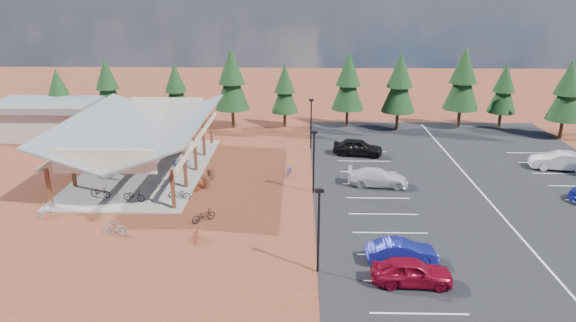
{
  "coord_description": "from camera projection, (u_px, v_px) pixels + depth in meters",
  "views": [
    {
      "loc": [
        3.94,
        -36.14,
        15.58
      ],
      "look_at": [
        2.92,
        4.51,
        1.85
      ],
      "focal_mm": 32.0,
      "sensor_mm": 36.0,
      "label": 1
    }
  ],
  "objects": [
    {
      "name": "bike_6",
      "position": [
        182.0,
        162.0,
        46.83
      ],
      "size": [
        1.75,
        0.84,
        0.88
      ],
      "primitive_type": "imported",
      "rotation": [
        0.0,
        0.0,
        1.72
      ],
      "color": "navy",
      "rests_on": "concrete_pad"
    },
    {
      "name": "bike_2",
      "position": [
        127.0,
        159.0,
        47.65
      ],
      "size": [
        1.68,
        0.71,
        0.86
      ],
      "primitive_type": "imported",
      "rotation": [
        0.0,
        0.0,
        1.48
      ],
      "color": "navy",
      "rests_on": "concrete_pad"
    },
    {
      "name": "trash_bin_0",
      "position": [
        207.0,
        183.0,
        42.03
      ],
      "size": [
        0.6,
        0.6,
        0.9
      ],
      "primitive_type": "cylinder",
      "color": "#482819",
      "rests_on": "ground"
    },
    {
      "name": "pine_2",
      "position": [
        176.0,
        88.0,
        58.99
      ],
      "size": [
        3.25,
        3.25,
        7.57
      ],
      "color": "#382314",
      "rests_on": "ground"
    },
    {
      "name": "lamp_post_1",
      "position": [
        314.0,
        158.0,
        40.13
      ],
      "size": [
        0.5,
        0.25,
        5.14
      ],
      "color": "black",
      "rests_on": "ground"
    },
    {
      "name": "outbuilding",
      "position": [
        46.0,
        118.0,
        56.28
      ],
      "size": [
        11.0,
        7.0,
        3.9
      ],
      "color": "#ADA593",
      "rests_on": "ground"
    },
    {
      "name": "car_3",
      "position": [
        378.0,
        177.0,
        42.33
      ],
      "size": [
        5.13,
        2.54,
        1.43
      ],
      "primitive_type": "imported",
      "rotation": [
        0.0,
        0.0,
        1.46
      ],
      "color": "silver",
      "rests_on": "asphalt_lot"
    },
    {
      "name": "ground",
      "position": [
        249.0,
        202.0,
        39.3
      ],
      "size": [
        140.0,
        140.0,
        0.0
      ],
      "primitive_type": "plane",
      "color": "brown",
      "rests_on": "ground"
    },
    {
      "name": "bike_5",
      "position": [
        158.0,
        181.0,
        42.12
      ],
      "size": [
        1.55,
        0.82,
        0.9
      ],
      "primitive_type": "imported",
      "rotation": [
        0.0,
        0.0,
        1.29
      ],
      "color": "gray",
      "rests_on": "concrete_pad"
    },
    {
      "name": "pine_1",
      "position": [
        107.0,
        86.0,
        59.31
      ],
      "size": [
        3.43,
        3.43,
        7.99
      ],
      "color": "#382314",
      "rests_on": "ground"
    },
    {
      "name": "bike_7",
      "position": [
        176.0,
        150.0,
        50.1
      ],
      "size": [
        1.52,
        0.47,
        0.91
      ],
      "primitive_type": "imported",
      "rotation": [
        0.0,
        0.0,
        1.54
      ],
      "color": "maroon",
      "rests_on": "concrete_pad"
    },
    {
      "name": "bike_13",
      "position": [
        115.0,
        228.0,
        33.95
      ],
      "size": [
        1.76,
        0.64,
        1.03
      ],
      "primitive_type": "imported",
      "rotation": [
        0.0,
        0.0,
        4.62
      ],
      "color": "gray",
      "rests_on": "ground"
    },
    {
      "name": "bike_14",
      "position": [
        289.0,
        170.0,
        44.88
      ],
      "size": [
        0.87,
        1.75,
        0.88
      ],
      "primitive_type": "imported",
      "rotation": [
        0.0,
        0.0,
        -0.18
      ],
      "color": "navy",
      "rests_on": "ground"
    },
    {
      "name": "pine_13",
      "position": [
        568.0,
        91.0,
        54.33
      ],
      "size": [
        3.7,
        3.7,
        8.61
      ],
      "color": "#382314",
      "rests_on": "ground"
    },
    {
      "name": "trash_bin_1",
      "position": [
        211.0,
        174.0,
        43.9
      ],
      "size": [
        0.6,
        0.6,
        0.9
      ],
      "primitive_type": "cylinder",
      "color": "#482819",
      "rests_on": "ground"
    },
    {
      "name": "bike_12",
      "position": [
        203.0,
        215.0,
        35.93
      ],
      "size": [
        1.8,
        1.58,
        0.94
      ],
      "primitive_type": "imported",
      "rotation": [
        0.0,
        0.0,
        2.22
      ],
      "color": "black",
      "rests_on": "ground"
    },
    {
      "name": "pine_6",
      "position": [
        400.0,
        83.0,
        57.63
      ],
      "size": [
        3.82,
        3.82,
        8.91
      ],
      "color": "#382314",
      "rests_on": "ground"
    },
    {
      "name": "bike_1",
      "position": [
        104.0,
        173.0,
        43.88
      ],
      "size": [
        1.64,
        0.64,
        0.96
      ],
      "primitive_type": "imported",
      "rotation": [
        0.0,
        0.0,
        1.45
      ],
      "color": "gray",
      "rests_on": "concrete_pad"
    },
    {
      "name": "bike_11",
      "position": [
        196.0,
        235.0,
        33.18
      ],
      "size": [
        0.53,
        1.5,
        0.89
      ],
      "primitive_type": "imported",
      "rotation": [
        0.0,
        0.0,
        0.08
      ],
      "color": "maroon",
      "rests_on": "ground"
    },
    {
      "name": "bike_15",
      "position": [
        201.0,
        185.0,
        41.47
      ],
      "size": [
        1.31,
        1.47,
        0.93
      ],
      "primitive_type": "imported",
      "rotation": [
        0.0,
        0.0,
        2.46
      ],
      "color": "maroon",
      "rests_on": "ground"
    },
    {
      "name": "pine_0",
      "position": [
        59.0,
        92.0,
        59.08
      ],
      "size": [
        2.99,
        2.99,
        6.95
      ],
      "color": "#382314",
      "rests_on": "ground"
    },
    {
      "name": "car_0",
      "position": [
        412.0,
        272.0,
        28.19
      ],
      "size": [
        4.5,
        1.97,
        1.51
      ],
      "primitive_type": "imported",
      "rotation": [
        0.0,
        0.0,
        1.53
      ],
      "color": "maroon",
      "rests_on": "asphalt_lot"
    },
    {
      "name": "car_4",
      "position": [
        358.0,
        147.0,
        50.03
      ],
      "size": [
        5.06,
        2.74,
        1.63
      ],
      "primitive_type": "imported",
      "rotation": [
        0.0,
        0.0,
        1.39
      ],
      "color": "black",
      "rests_on": "asphalt_lot"
    },
    {
      "name": "asphalt_lot",
      "position": [
        479.0,
        190.0,
        41.7
      ],
      "size": [
        27.0,
        44.0,
        0.04
      ],
      "primitive_type": "cube",
      "color": "black",
      "rests_on": "ground"
    },
    {
      "name": "bike_16",
      "position": [
        179.0,
        194.0,
        39.68
      ],
      "size": [
        1.89,
        0.89,
        0.95
      ],
      "primitive_type": "imported",
      "rotation": [
        0.0,
        0.0,
        4.56
      ],
      "color": "black",
      "rests_on": "ground"
    },
    {
      "name": "bike_4",
      "position": [
        134.0,
        195.0,
        39.12
      ],
      "size": [
        1.85,
        0.96,
        0.93
      ],
      "primitive_type": "imported",
      "rotation": [
        0.0,
        0.0,
        1.37
      ],
      "color": "black",
      "rests_on": "concrete_pad"
    },
    {
      "name": "bike_3",
      "position": [
        133.0,
        140.0,
        53.41
      ],
      "size": [
        1.68,
        0.55,
        1.0
      ],
      "primitive_type": "imported",
      "rotation": [
        0.0,
        0.0,
        1.52
      ],
      "color": "maroon",
      "rests_on": "concrete_pad"
    },
    {
      "name": "lamp_post_0",
      "position": [
        319.0,
        225.0,
        28.76
      ],
      "size": [
        0.5,
        0.25,
        5.14
      ],
      "color": "black",
      "rests_on": "ground"
    },
    {
      "name": "bike_9",
      "position": [
        47.0,
        208.0,
        37.0
      ],
      "size": [
        1.04,
        1.73,
        1.0
      ],
      "primitive_type": "imported",
      "rotation": [
        0.0,
        0.0,
        2.77
      ],
      "color": "#9B9FA3",
      "rests_on": "ground"
    },
    {
      "name": "pine_7",
      "position": [
        463.0,
        79.0,
        58.34
      ],
      "size": [
        4.05,
        4.05,
        9.44
      ],
      "color": "#382314",
      "rests_on": "ground"
    },
    {
      "name": "concrete_pad",
      "position": [
        145.0,
        170.0,
        46.16
      ],
      "size": [
        10.6,
        18.6,
        0.1
      ],
      "primitive_type": "cube",
      "color": "gray",
      "rests_on": "ground"
    },
    {
      "name": "car_9",
      "position": [
        559.0,
        161.0,
        46.04
      ],
      "size": [
        5.16,
        2.65,
        1.62
      ],
      "primitive_type": "imported",
      "rotation": [
        0.0,
        0.0,
        -1.77
      ],
      "color": "silver",
      "rests_on": "asphalt_lot"
    },
    {
      "name": "pine_4",
      "position": [
        285.0,
        89.0,
        59.24
      ],
      "size": [
        3.17,
        3.17,
        7.38
      ],
      "color": "#382314",
      "rests_on": "ground"
    },
    {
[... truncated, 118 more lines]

